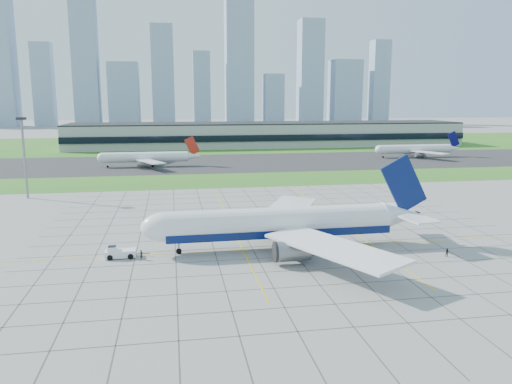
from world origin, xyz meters
TOP-DOWN VIEW (x-y plane):
  - ground at (0.00, 0.00)m, footprint 1400.00×1400.00m
  - grass_median at (0.00, 90.00)m, footprint 700.00×35.00m
  - asphalt_taxiway at (0.00, 145.00)m, footprint 700.00×75.00m
  - grass_far at (0.00, 255.00)m, footprint 700.00×145.00m
  - apron_markings at (0.43, 11.09)m, footprint 120.00×130.00m
  - terminal at (40.00, 229.87)m, footprint 260.00×43.00m
  - light_mast at (-70.00, 65.00)m, footprint 2.50×2.50m
  - city_skyline at (-8.71, 520.00)m, footprint 523.00×32.40m
  - airliner at (-1.88, -1.86)m, footprint 61.83×62.66m
  - pushback_tug at (-35.08, -2.85)m, footprint 8.70×3.14m
  - crew_near at (-30.64, -4.80)m, footprint 0.80×0.84m
  - crew_far at (29.63, -13.24)m, footprint 0.98×0.84m
  - distant_jet_1 at (-35.78, 136.04)m, footprint 45.02×42.66m
  - distant_jet_2 at (106.82, 151.22)m, footprint 46.66×42.66m

SIDE VIEW (x-z plane):
  - ground at x=0.00m, z-range 0.00..0.00m
  - apron_markings at x=0.43m, z-range 0.00..0.03m
  - grass_median at x=0.00m, z-range 0.00..0.04m
  - grass_far at x=0.00m, z-range 0.00..0.04m
  - asphalt_taxiway at x=0.00m, z-range 0.01..0.05m
  - crew_far at x=29.63m, z-range 0.00..1.75m
  - crew_near at x=-30.64m, z-range 0.00..1.94m
  - pushback_tug at x=-35.08m, z-range -0.13..2.28m
  - distant_jet_1 at x=-35.78m, z-range -2.55..11.53m
  - distant_jet_2 at x=106.82m, z-range -2.55..11.53m
  - airliner at x=-1.88m, z-range -4.41..15.05m
  - terminal at x=40.00m, z-range -0.01..15.79m
  - light_mast at x=-70.00m, z-range 3.38..28.98m
  - city_skyline at x=-8.71m, z-range -20.91..139.09m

